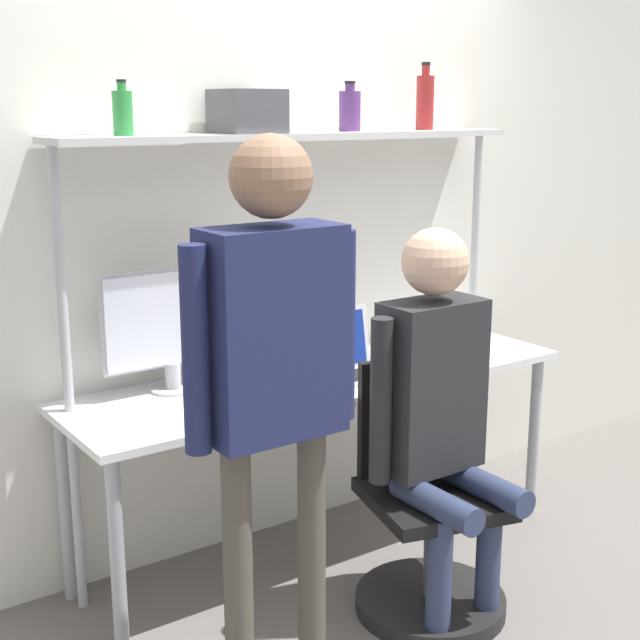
% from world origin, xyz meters
% --- Properties ---
extents(ground_plane, '(12.00, 12.00, 0.00)m').
position_xyz_m(ground_plane, '(0.00, 0.00, 0.00)').
color(ground_plane, slate).
extents(wall_back, '(8.00, 0.06, 2.70)m').
position_xyz_m(wall_back, '(0.00, 0.67, 1.35)').
color(wall_back, silver).
rests_on(wall_back, ground_plane).
extents(desk, '(2.13, 0.62, 0.78)m').
position_xyz_m(desk, '(0.00, 0.33, 0.70)').
color(desk, white).
rests_on(desk, ground_plane).
extents(shelf_unit, '(2.02, 0.27, 1.73)m').
position_xyz_m(shelf_unit, '(0.00, 0.49, 1.51)').
color(shelf_unit, silver).
rests_on(shelf_unit, ground_plane).
extents(monitor, '(0.55, 0.18, 0.47)m').
position_xyz_m(monitor, '(-0.58, 0.49, 1.04)').
color(monitor, '#B7B7BC').
rests_on(monitor, desk).
extents(laptop, '(0.33, 0.25, 0.26)m').
position_xyz_m(laptop, '(0.08, 0.30, 0.85)').
color(laptop, silver).
rests_on(laptop, desk).
extents(cell_phone, '(0.07, 0.15, 0.01)m').
position_xyz_m(cell_phone, '(0.34, 0.28, 0.78)').
color(cell_phone, silver).
rests_on(cell_phone, desk).
extents(office_chair, '(0.56, 0.56, 0.92)m').
position_xyz_m(office_chair, '(0.08, -0.24, 0.28)').
color(office_chair, black).
rests_on(office_chair, ground_plane).
extents(person_seated, '(0.53, 0.48, 1.43)m').
position_xyz_m(person_seated, '(0.07, -0.28, 0.85)').
color(person_seated, '#2D3856').
rests_on(person_seated, ground_plane).
extents(person_standing, '(0.58, 0.24, 1.76)m').
position_xyz_m(person_standing, '(-0.66, -0.36, 1.14)').
color(person_standing, '#4C473D').
rests_on(person_standing, ground_plane).
extents(bottle_green, '(0.07, 0.07, 0.19)m').
position_xyz_m(bottle_green, '(-0.73, 0.49, 1.82)').
color(bottle_green, '#2D8C3F').
rests_on(bottle_green, shelf_unit).
extents(bottle_purple, '(0.09, 0.09, 0.20)m').
position_xyz_m(bottle_purple, '(0.25, 0.49, 1.82)').
color(bottle_purple, '#593372').
rests_on(bottle_purple, shelf_unit).
extents(bottle_red, '(0.08, 0.08, 0.28)m').
position_xyz_m(bottle_red, '(0.65, 0.49, 1.86)').
color(bottle_red, maroon).
rests_on(bottle_red, shelf_unit).
extents(storage_box, '(0.23, 0.23, 0.16)m').
position_xyz_m(storage_box, '(-0.23, 0.49, 1.82)').
color(storage_box, '#4C4C51').
rests_on(storage_box, shelf_unit).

